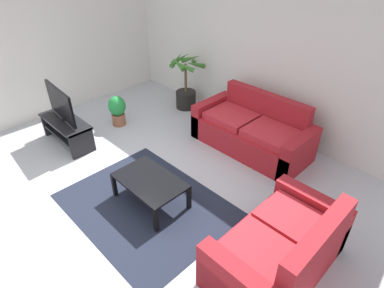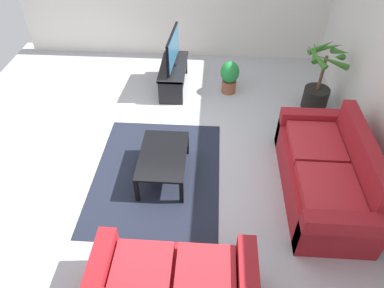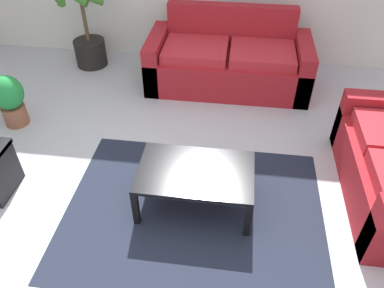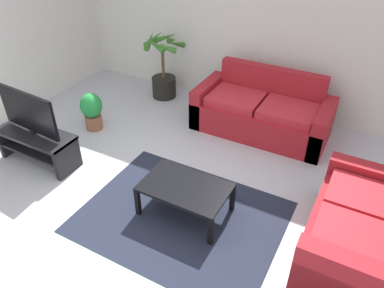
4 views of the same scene
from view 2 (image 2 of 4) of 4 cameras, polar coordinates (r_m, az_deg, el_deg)
The scene contains 8 objects.
ground_plane at distance 5.24m, azimuth -6.21°, elevation -0.95°, with size 6.60×6.60×0.00m, color #B2B2B7.
couch_main at distance 4.74m, azimuth 20.73°, elevation -4.69°, with size 1.96×0.90×0.90m.
tv_stand at distance 6.41m, azimuth -2.99°, elevation 11.36°, with size 1.10×0.45×0.45m.
tv at distance 6.18m, azimuth -3.11°, elevation 15.06°, with size 0.97×0.11×0.59m.
coffee_table at distance 4.62m, azimuth -4.71°, elevation -2.10°, with size 0.96×0.61×0.39m.
area_rug at distance 4.87m, azimuth -5.67°, elevation -4.88°, with size 2.20×1.70×0.01m, color #1E2333.
potted_palm at distance 6.15m, azimuth 19.81°, elevation 9.06°, with size 0.66×0.68×1.14m.
potted_plant_small at distance 6.29m, azimuth 6.09°, elevation 10.88°, with size 0.33×0.33×0.59m.
Camera 2 is at (3.78, 0.81, 3.53)m, focal length 33.04 mm.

